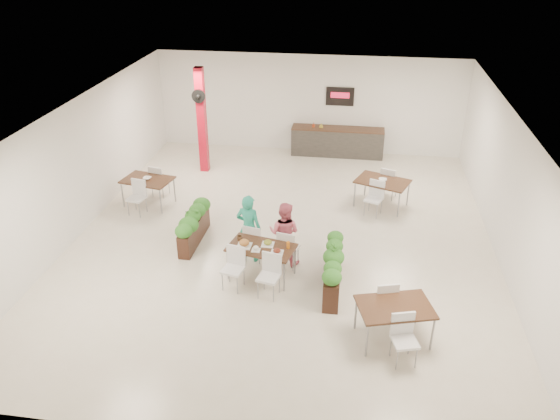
% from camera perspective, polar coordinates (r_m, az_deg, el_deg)
% --- Properties ---
extents(ground, '(12.00, 12.00, 0.00)m').
position_cam_1_polar(ground, '(13.36, 0.32, -2.98)').
color(ground, beige).
rests_on(ground, ground).
extents(room_shell, '(10.10, 12.10, 3.22)m').
position_cam_1_polar(room_shell, '(12.45, 0.35, 4.99)').
color(room_shell, white).
rests_on(room_shell, ground).
extents(red_column, '(0.40, 0.41, 3.20)m').
position_cam_1_polar(red_column, '(16.67, -8.18, 9.34)').
color(red_column, '#B60C21').
rests_on(red_column, ground).
extents(service_counter, '(3.00, 0.64, 2.20)m').
position_cam_1_polar(service_counter, '(18.18, 6.01, 7.18)').
color(service_counter, '#2A2825').
rests_on(service_counter, ground).
extents(main_table, '(1.54, 1.84, 0.92)m').
position_cam_1_polar(main_table, '(11.65, -2.01, -4.34)').
color(main_table, '#331B11').
rests_on(main_table, ground).
extents(diner_man, '(0.66, 0.50, 1.61)m').
position_cam_1_polar(diner_man, '(12.18, -3.28, -1.90)').
color(diner_man, teal).
rests_on(diner_man, ground).
extents(diner_woman, '(0.82, 0.70, 1.49)m').
position_cam_1_polar(diner_woman, '(12.09, 0.45, -2.44)').
color(diner_woman, '#E3657C').
rests_on(diner_woman, ground).
extents(planter_left, '(0.43, 1.78, 0.93)m').
position_cam_1_polar(planter_left, '(13.15, -9.02, -1.40)').
color(planter_left, black).
rests_on(planter_left, ground).
extents(planter_right, '(0.42, 2.00, 1.04)m').
position_cam_1_polar(planter_right, '(11.46, 5.58, -5.88)').
color(planter_right, black).
rests_on(planter_right, ground).
extents(side_table_a, '(1.43, 1.67, 0.92)m').
position_cam_1_polar(side_table_a, '(15.13, -13.66, 2.76)').
color(side_table_a, '#331B11').
rests_on(side_table_a, ground).
extents(side_table_b, '(1.59, 1.66, 0.92)m').
position_cam_1_polar(side_table_b, '(14.86, 10.64, 2.65)').
color(side_table_b, '#331B11').
rests_on(side_table_b, ground).
extents(side_table_c, '(1.51, 1.67, 0.92)m').
position_cam_1_polar(side_table_c, '(10.19, 11.88, -10.32)').
color(side_table_c, '#331B11').
rests_on(side_table_c, ground).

